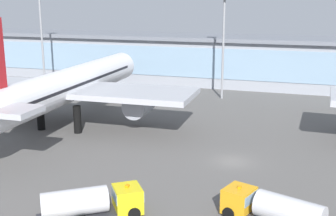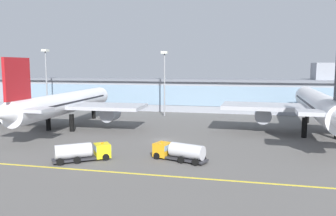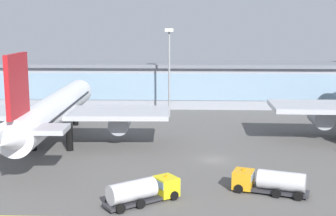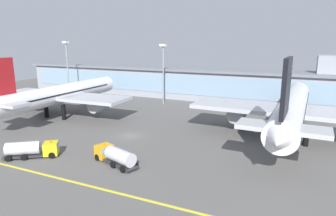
{
  "view_description": "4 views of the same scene",
  "coord_description": "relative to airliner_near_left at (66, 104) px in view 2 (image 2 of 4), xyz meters",
  "views": [
    {
      "loc": [
        7.84,
        -48.42,
        18.48
      ],
      "look_at": [
        -9.44,
        4.26,
        4.75
      ],
      "focal_mm": 46.72,
      "sensor_mm": 36.0,
      "label": 1
    },
    {
      "loc": [
        16.03,
        -66.4,
        15.16
      ],
      "look_at": [
        -0.07,
        3.5,
        6.2
      ],
      "focal_mm": 36.6,
      "sensor_mm": 36.0,
      "label": 2
    },
    {
      "loc": [
        -4.44,
        -68.14,
        20.22
      ],
      "look_at": [
        -7.21,
        6.07,
        6.8
      ],
      "focal_mm": 49.88,
      "sensor_mm": 36.0,
      "label": 3
    },
    {
      "loc": [
        33.04,
        -51.99,
        19.84
      ],
      "look_at": [
        3.97,
        10.86,
        4.35
      ],
      "focal_mm": 31.53,
      "sensor_mm": 36.0,
      "label": 4
    }
  ],
  "objects": [
    {
      "name": "ground_plane",
      "position": [
        26.11,
        -7.27,
        -6.06
      ],
      "size": [
        206.97,
        206.97,
        0.0
      ],
      "primitive_type": "plane",
      "color": "#5B5956"
    },
    {
      "name": "taxiway_centreline_stripe",
      "position": [
        26.11,
        -29.27,
        -6.05
      ],
      "size": [
        165.58,
        0.5,
        0.01
      ],
      "primitive_type": "cube",
      "color": "yellow",
      "rests_on": "ground"
    },
    {
      "name": "terminal_building",
      "position": [
        28.19,
        40.36,
        -0.26
      ],
      "size": [
        150.84,
        14.0,
        15.95
      ],
      "color": "#9399A3",
      "rests_on": "ground"
    },
    {
      "name": "airliner_near_left",
      "position": [
        0.0,
        0.0,
        0.0
      ],
      "size": [
        38.23,
        49.84,
        16.61
      ],
      "rotation": [
        0.0,
        0.0,
        1.6
      ],
      "color": "black",
      "rests_on": "ground"
    },
    {
      "name": "airliner_near_right",
      "position": [
        57.5,
        4.95,
        0.43
      ],
      "size": [
        41.63,
        52.94,
        17.76
      ],
      "rotation": [
        0.0,
        0.0,
        1.54
      ],
      "color": "black",
      "rests_on": "ground"
    },
    {
      "name": "fuel_tanker_truck",
      "position": [
        31.69,
        -21.16,
        -4.55
      ],
      "size": [
        9.34,
        5.37,
        2.9
      ],
      "rotation": [
        0.0,
        0.0,
        2.81
      ],
      "color": "black",
      "rests_on": "ground"
    },
    {
      "name": "baggage_tug_near",
      "position": [
        17.09,
        -24.78,
        -4.55
      ],
      "size": [
        8.73,
        7.3,
        2.9
      ],
      "rotation": [
        0.0,
        0.0,
        0.63
      ],
      "color": "black",
      "rests_on": "ground"
    },
    {
      "name": "apron_light_mast_centre",
      "position": [
        -20.2,
        24.13,
        7.48
      ],
      "size": [
        1.8,
        1.8,
        20.19
      ],
      "color": "gray",
      "rests_on": "ground"
    },
    {
      "name": "apron_light_mast_east",
      "position": [
        18.16,
        25.75,
        6.96
      ],
      "size": [
        1.8,
        1.8,
        19.28
      ],
      "color": "gray",
      "rests_on": "ground"
    }
  ]
}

